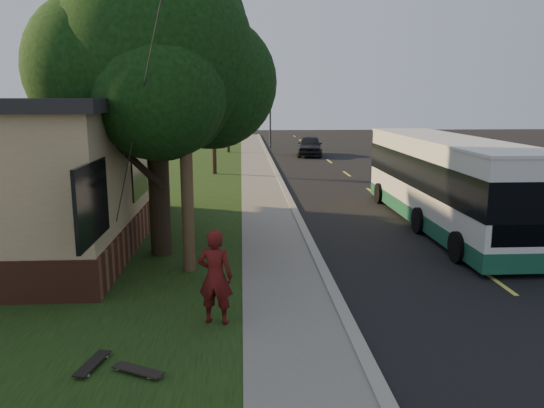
{
  "coord_description": "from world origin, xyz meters",
  "views": [
    {
      "loc": [
        -1.99,
        -11.63,
        4.26
      ],
      "look_at": [
        -1.19,
        2.09,
        1.5
      ],
      "focal_mm": 35.0,
      "sensor_mm": 36.0,
      "label": 1
    }
  ],
  "objects": [
    {
      "name": "fire_hydrant",
      "position": [
        -2.6,
        0.0,
        0.43
      ],
      "size": [
        0.32,
        0.32,
        0.74
      ],
      "color": "#DBC00B",
      "rests_on": "grass_verge"
    },
    {
      "name": "skateboard_spare",
      "position": [
        -3.62,
        -4.02,
        0.13
      ],
      "size": [
        0.86,
        0.6,
        0.08
      ],
      "color": "black",
      "rests_on": "grass_verge"
    },
    {
      "name": "bare_tree_far",
      "position": [
        -3.0,
        30.0,
        2.0
      ],
      "size": [
        1.38,
        1.21,
        4.03
      ],
      "color": "black",
      "rests_on": "grass_verge"
    },
    {
      "name": "ground",
      "position": [
        0.0,
        0.0,
        0.0
      ],
      "size": [
        120.0,
        120.0,
        0.0
      ],
      "primitive_type": "plane",
      "color": "black",
      "rests_on": "ground"
    },
    {
      "name": "transit_bus",
      "position": [
        4.8,
        5.43,
        1.58
      ],
      "size": [
        2.53,
        10.97,
        2.97
      ],
      "color": "silver",
      "rests_on": "ground"
    },
    {
      "name": "sidewalk",
      "position": [
        -1.0,
        10.0,
        0.04
      ],
      "size": [
        2.0,
        80.0,
        0.08
      ],
      "primitive_type": "cube",
      "color": "slate",
      "rests_on": "ground"
    },
    {
      "name": "bare_tree_near",
      "position": [
        -3.5,
        18.0,
        2.15
      ],
      "size": [
        1.38,
        1.21,
        4.31
      ],
      "color": "black",
      "rests_on": "grass_verge"
    },
    {
      "name": "traffic_signal",
      "position": [
        0.5,
        34.0,
        3.16
      ],
      "size": [
        0.18,
        0.22,
        5.5
      ],
      "color": "#2D2D30",
      "rests_on": "ground"
    },
    {
      "name": "skateboard_main",
      "position": [
        -4.38,
        -3.76,
        0.13
      ],
      "size": [
        0.41,
        0.89,
        0.08
      ],
      "color": "black",
      "rests_on": "grass_verge"
    },
    {
      "name": "curb",
      "position": [
        0.0,
        10.0,
        0.06
      ],
      "size": [
        0.25,
        80.0,
        0.12
      ],
      "primitive_type": "cube",
      "color": "gray",
      "rests_on": "ground"
    },
    {
      "name": "skateboarder",
      "position": [
        -2.5,
        -2.16,
        0.98
      ],
      "size": [
        0.74,
        0.57,
        1.82
      ],
      "primitive_type": "imported",
      "rotation": [
        0.0,
        0.0,
        2.93
      ],
      "color": "#501010",
      "rests_on": "grass_verge"
    },
    {
      "name": "utility_pole",
      "position": [
        -3.31,
        0.99,
        4.63
      ],
      "size": [
        2.86,
        3.21,
        9.07
      ],
      "color": "#473321",
      "rests_on": "ground"
    },
    {
      "name": "dumpster",
      "position": [
        -9.15,
        5.71,
        0.65
      ],
      "size": [
        1.57,
        1.36,
        1.21
      ],
      "color": "black",
      "rests_on": "building_lot"
    },
    {
      "name": "grass_verge",
      "position": [
        -4.5,
        10.0,
        0.04
      ],
      "size": [
        5.0,
        80.0,
        0.07
      ],
      "primitive_type": "cube",
      "color": "black",
      "rests_on": "ground"
    },
    {
      "name": "road",
      "position": [
        4.0,
        10.0,
        0.01
      ],
      "size": [
        8.0,
        80.0,
        0.01
      ],
      "primitive_type": "cube",
      "color": "black",
      "rests_on": "ground"
    },
    {
      "name": "distant_car",
      "position": [
        3.1,
        27.69,
        0.76
      ],
      "size": [
        2.35,
        4.65,
        1.52
      ],
      "primitive_type": "imported",
      "rotation": [
        0.0,
        0.0,
        -0.13
      ],
      "color": "black",
      "rests_on": "ground"
    },
    {
      "name": "leafy_tree",
      "position": [
        -4.17,
        2.65,
        5.17
      ],
      "size": [
        6.3,
        6.0,
        7.8
      ],
      "color": "black",
      "rests_on": "grass_verge"
    }
  ]
}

